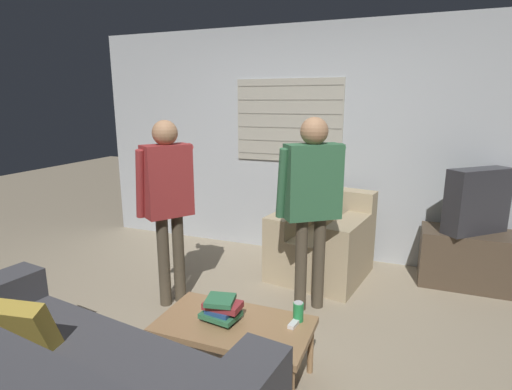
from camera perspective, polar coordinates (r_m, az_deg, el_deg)
ground_plane at (r=3.13m, az=-3.44°, el=-20.45°), size 16.00×16.00×0.00m
wall_back at (r=4.55m, az=7.01°, el=7.39°), size 5.20×0.08×2.55m
armchair_beige at (r=4.14m, az=9.47°, el=-6.66°), size 1.00×1.02×0.85m
coffee_table at (r=2.64m, az=-3.15°, el=-18.51°), size 0.96×0.53×0.39m
tv_stand at (r=4.37m, az=28.23°, el=-8.04°), size 0.89×0.45×0.54m
tv at (r=4.22m, az=29.04°, el=-0.74°), size 0.60×0.57×0.61m
person_left_standing at (r=3.41m, az=-12.54°, el=0.44°), size 0.50×0.70×1.59m
person_right_standing at (r=3.26m, az=7.98°, el=0.58°), size 0.54×0.79×1.62m
book_stack at (r=2.61m, az=-4.94°, el=-15.90°), size 0.25×0.21×0.16m
soda_can at (r=2.62m, az=6.06°, el=-16.24°), size 0.07×0.07×0.13m
spare_remote at (r=2.60m, az=5.56°, el=-17.71°), size 0.06×0.13×0.02m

